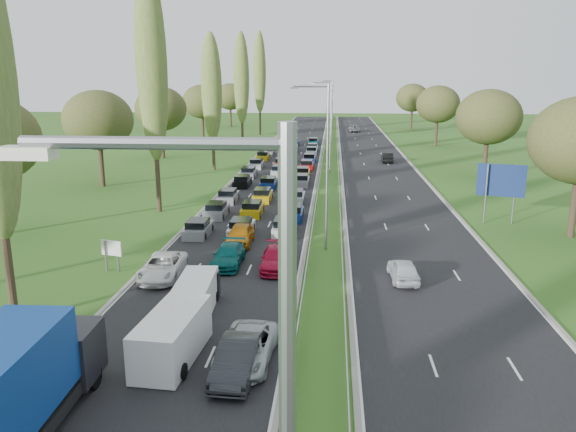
% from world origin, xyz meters
% --- Properties ---
extents(ground, '(260.00, 260.00, 0.00)m').
position_xyz_m(ground, '(4.50, 80.00, 0.00)').
color(ground, '#2F531A').
rests_on(ground, ground).
extents(near_carriageway, '(10.50, 215.00, 0.04)m').
position_xyz_m(near_carriageway, '(-2.25, 82.50, 0.00)').
color(near_carriageway, black).
rests_on(near_carriageway, ground).
extents(far_carriageway, '(10.50, 215.00, 0.04)m').
position_xyz_m(far_carriageway, '(11.25, 82.50, 0.00)').
color(far_carriageway, black).
rests_on(far_carriageway, ground).
extents(central_reservation, '(2.36, 215.00, 0.32)m').
position_xyz_m(central_reservation, '(4.50, 82.50, 0.55)').
color(central_reservation, gray).
rests_on(central_reservation, ground).
extents(lamp_columns, '(0.18, 140.18, 12.00)m').
position_xyz_m(lamp_columns, '(4.50, 78.00, 6.00)').
color(lamp_columns, gray).
rests_on(lamp_columns, ground).
extents(poplar_row, '(2.80, 127.80, 22.44)m').
position_xyz_m(poplar_row, '(-11.50, 68.17, 12.39)').
color(poplar_row, '#2D2116').
rests_on(poplar_row, ground).
extents(woodland_left, '(8.00, 166.00, 11.10)m').
position_xyz_m(woodland_left, '(-22.00, 62.63, 7.68)').
color(woodland_left, '#2D2116').
rests_on(woodland_left, ground).
extents(woodland_right, '(8.00, 153.00, 11.10)m').
position_xyz_m(woodland_right, '(24.00, 66.67, 7.68)').
color(woodland_right, '#2D2116').
rests_on(woodland_right, ground).
extents(traffic_queue_fill, '(9.06, 68.25, 0.80)m').
position_xyz_m(traffic_queue_fill, '(-2.27, 77.45, 0.44)').
color(traffic_queue_fill, slate).
rests_on(traffic_queue_fill, ground).
extents(near_car_2, '(2.54, 5.23, 1.43)m').
position_xyz_m(near_car_2, '(-5.75, 36.11, 0.74)').
color(near_car_2, white).
rests_on(near_car_2, near_carriageway).
extents(near_car_7, '(1.92, 4.70, 1.36)m').
position_xyz_m(near_car_7, '(-2.03, 38.80, 0.70)').
color(near_car_7, '#054D4C').
rests_on(near_car_7, near_carriageway).
extents(near_car_8, '(1.84, 4.51, 1.53)m').
position_xyz_m(near_car_8, '(-2.02, 43.77, 0.79)').
color(near_car_8, '#B66D0C').
rests_on(near_car_8, near_carriageway).
extents(near_car_9, '(1.83, 4.68, 1.52)m').
position_xyz_m(near_car_9, '(1.02, 24.53, 0.78)').
color(near_car_9, black).
rests_on(near_car_9, near_carriageway).
extents(near_car_10, '(2.62, 5.14, 1.39)m').
position_xyz_m(near_car_10, '(1.23, 25.67, 0.72)').
color(near_car_10, '#ABB2B5').
rests_on(near_car_10, near_carriageway).
extents(near_car_11, '(2.11, 4.85, 1.39)m').
position_xyz_m(near_car_11, '(1.27, 38.39, 0.71)').
color(near_car_11, '#A90A2D').
rests_on(near_car_11, near_carriageway).
extents(near_car_12, '(1.82, 3.99, 1.33)m').
position_xyz_m(near_car_12, '(1.38, 38.83, 0.68)').
color(near_car_12, silver).
rests_on(near_car_12, near_carriageway).
extents(far_car_0, '(1.84, 4.12, 1.38)m').
position_xyz_m(far_car_0, '(9.44, 36.81, 0.71)').
color(far_car_0, silver).
rests_on(far_car_0, far_carriageway).
extents(far_car_1, '(1.57, 4.40, 1.45)m').
position_xyz_m(far_car_1, '(13.07, 88.24, 0.74)').
color(far_car_1, black).
rests_on(far_car_1, far_carriageway).
extents(far_car_2, '(2.76, 5.62, 1.54)m').
position_xyz_m(far_car_2, '(9.74, 137.70, 0.79)').
color(far_car_2, slate).
rests_on(far_car_2, far_carriageway).
extents(blue_lorry, '(2.69, 9.68, 4.09)m').
position_xyz_m(blue_lorry, '(-5.82, 19.14, 2.11)').
color(blue_lorry, black).
rests_on(blue_lorry, near_carriageway).
extents(white_van_front, '(2.10, 5.35, 2.15)m').
position_xyz_m(white_van_front, '(-2.12, 25.92, 1.10)').
color(white_van_front, white).
rests_on(white_van_front, near_carriageway).
extents(white_van_rear, '(1.82, 4.65, 1.87)m').
position_xyz_m(white_van_rear, '(-2.35, 31.16, 0.96)').
color(white_van_rear, white).
rests_on(white_van_rear, near_carriageway).
extents(info_sign, '(1.47, 0.48, 2.10)m').
position_xyz_m(info_sign, '(-9.40, 37.01, 1.37)').
color(info_sign, gray).
rests_on(info_sign, ground).
extents(direction_sign, '(3.88, 1.16, 5.20)m').
position_xyz_m(direction_sign, '(19.40, 52.01, 3.57)').
color(direction_sign, gray).
rests_on(direction_sign, ground).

